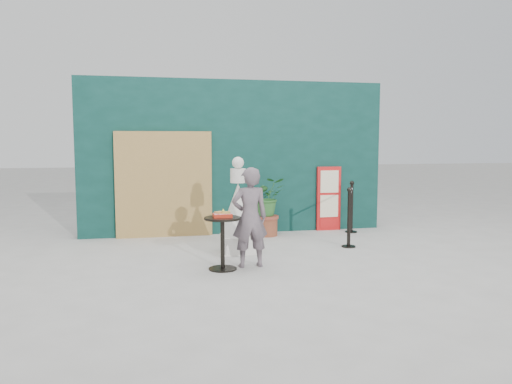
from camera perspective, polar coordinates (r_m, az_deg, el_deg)
name	(u,v)px	position (r m, az deg, el deg)	size (l,w,h in m)	color
ground	(274,272)	(7.05, 2.10, -9.09)	(60.00, 60.00, 0.00)	#ADAAA5
back_wall	(235,157)	(9.90, -2.41, 4.00)	(6.00, 0.30, 3.00)	#0A2F29
bamboo_fence	(164,184)	(9.57, -10.46, 0.85)	(1.80, 0.08, 2.00)	tan
woman	(250,217)	(7.18, -0.71, -2.92)	(0.53, 0.35, 1.45)	slate
menu_board	(329,199)	(10.27, 8.31, -0.75)	(0.50, 0.07, 1.30)	red
statue	(238,214)	(8.12, -2.06, -2.50)	(0.61, 0.61, 1.57)	silver
cafe_table	(223,235)	(7.07, -3.85, -4.91)	(0.52, 0.52, 0.75)	black
food_basket	(223,215)	(7.03, -3.85, -2.59)	(0.26, 0.19, 0.11)	red
planter	(267,202)	(9.55, 1.27, -1.15)	(0.66, 0.57, 1.13)	brown
stanchion_barrier	(350,213)	(9.40, 10.74, -2.35)	(0.84, 1.54, 1.03)	black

